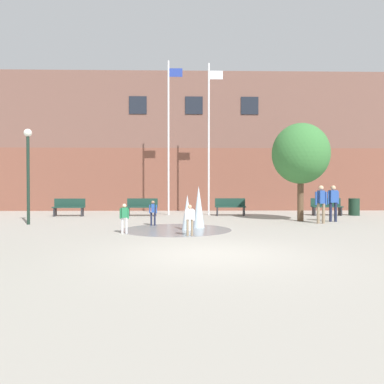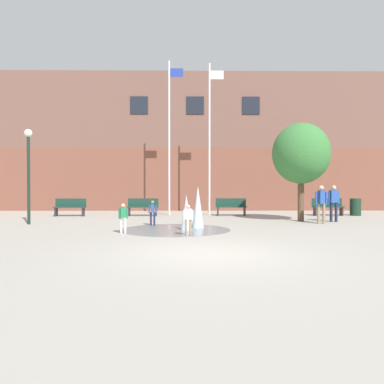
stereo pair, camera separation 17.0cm
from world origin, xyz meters
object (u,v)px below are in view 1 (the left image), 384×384
Objects in this scene: child_running at (124,216)px; lamp_post_left_lane at (28,162)px; street_tree_near_building at (301,154)px; child_with_pink_shirt at (153,211)px; flagpole_left at (169,134)px; park_bench_under_left_flagpole at (142,207)px; trash_can at (354,207)px; adult_near_bench at (333,200)px; park_bench_center at (230,207)px; teen_by_trashcan at (321,201)px; flagpole_right at (209,135)px; child_in_fountain at (190,217)px; park_bench_left_of_flagpoles at (69,207)px; park_bench_near_trashcan at (327,206)px.

lamp_post_left_lane is (-4.36, 2.94, 1.96)m from child_running.
street_tree_near_building reaches higher than child_running.
flagpole_left is at bearing -6.69° from child_with_pink_shirt.
park_bench_under_left_flagpole is 1.78× the size of trash_can.
lamp_post_left_lane is 4.31× the size of trash_can.
adult_near_bench is at bearing -20.79° from park_bench_under_left_flagpole.
park_bench_center is 5.31m from teen_by_trashcan.
adult_near_bench is at bearing -36.80° from flagpole_right.
park_bench_under_left_flagpole is 4.17m from flagpole_left.
child_in_fountain is at bearing -28.83° from lamp_post_left_lane.
flagpole_left reaches higher than child_running.
child_in_fountain is 7.77m from adult_near_bench.
park_bench_under_left_flagpole is 0.37× the size of street_tree_near_building.
park_bench_under_left_flagpole is 4.62m from park_bench_center.
child_running is 13.15m from trash_can.
flagpole_right is 2.09× the size of lamp_post_left_lane.
teen_by_trashcan is at bearing -64.69° from street_tree_near_building.
park_bench_left_of_flagpoles is 8.27m from flagpole_right.
lamp_post_left_lane is at bearing -162.87° from park_bench_near_trashcan.
flagpole_right reaches higher than park_bench_under_left_flagpole.
child_with_pink_shirt is 1.00× the size of child_in_fountain.
trash_can is at bearing -66.97° from child_with_pink_shirt.
street_tree_near_building is (5.01, 4.79, 2.41)m from child_in_fountain.
child_with_pink_shirt is at bearing -44.43° from park_bench_left_of_flagpoles.
child_with_pink_shirt is (4.71, -4.62, 0.10)m from park_bench_left_of_flagpoles.
flagpole_right is (1.18, 8.33, 3.73)m from child_in_fountain.
flagpole_right reaches higher than adult_near_bench.
park_bench_left_of_flagpoles is 0.20× the size of flagpole_right.
lamp_post_left_lane is at bearing 117.96° from child_running.
flagpole_left is (-3.24, 0.47, 3.89)m from park_bench_center.
park_bench_left_of_flagpoles is 1.62× the size of child_running.
child_in_fountain is 11.83m from trash_can.
teen_by_trashcan is 8.70m from flagpole_left.
flagpole_right is (-5.17, 3.87, 3.38)m from adult_near_bench.
flagpole_left is at bearing -180.00° from flagpole_right.
child_with_pink_shirt is 5.49m from lamp_post_left_lane.
park_bench_left_of_flagpoles is at bearing -178.74° from park_bench_center.
park_bench_left_of_flagpoles is 8.38m from park_bench_center.
flagpole_left is at bearing 22.16° from park_bench_under_left_flagpole.
street_tree_near_building is at bearing 2.04° from child_running.
child_running is 5.61m from lamp_post_left_lane.
teen_by_trashcan is 5.33m from trash_can.
lamp_post_left_lane is at bearing 82.10° from child_with_pink_shirt.
park_bench_near_trashcan is at bearing 9.12° from child_running.
street_tree_near_building reaches higher than lamp_post_left_lane.
flagpole_right is (3.33, 7.68, 3.73)m from child_running.
child_with_pink_shirt reaches higher than park_bench_near_trashcan.
trash_can is (9.82, -0.47, -3.92)m from flagpole_left.
child_in_fountain is 6.66m from teen_by_trashcan.
child_running is 2.25m from child_in_fountain.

